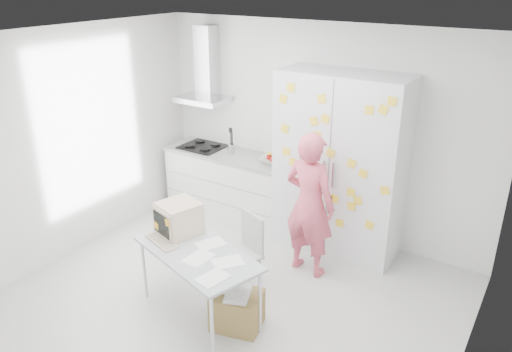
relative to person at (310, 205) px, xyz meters
The scene contains 10 objects.
floor 1.37m from the person, 111.99° to the right, with size 4.50×4.00×0.02m, color silver.
walls 0.71m from the person, 145.64° to the right, with size 4.52×4.01×2.70m.
ceiling 2.15m from the person, 111.99° to the right, with size 4.50×4.00×0.02m, color white.
counter_run 1.79m from the person, 156.20° to the left, with size 1.84×0.63×1.28m.
range_hood 2.48m from the person, 157.70° to the left, with size 0.70×0.48×1.01m.
tall_cabinet 0.73m from the person, 85.93° to the left, with size 1.50×0.68×2.20m.
person is the anchor object (origin of this frame).
desk 1.43m from the person, 123.85° to the right, with size 1.47×1.03×1.06m.
chair 0.87m from the person, 122.11° to the right, with size 0.50×0.50×0.87m.
cardboard_box 1.42m from the person, 95.38° to the right, with size 0.54×0.47×0.41m.
Camera 1 is at (2.58, -3.52, 3.25)m, focal length 35.00 mm.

